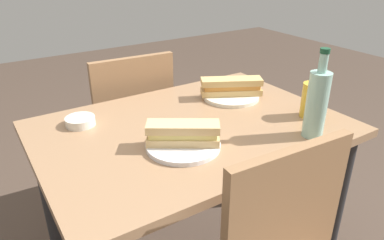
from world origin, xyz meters
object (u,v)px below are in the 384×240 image
dining_table (192,157)px  beer_glass (311,100)px  chair_far (130,125)px  baguette_sandwich_near (231,86)px  plate_near (231,96)px  water_bottle (317,103)px  baguette_sandwich_far (183,133)px  knife_far (180,134)px  plate_far (183,145)px  olive_bowl (80,121)px  knife_near (226,89)px

dining_table → beer_glass: 0.48m
chair_far → baguette_sandwich_near: chair_far is taller
chair_far → plate_near: 0.57m
water_bottle → beer_glass: bearing=44.6°
beer_glass → baguette_sandwich_far: bearing=174.0°
baguette_sandwich_far → knife_far: baguette_sandwich_far is taller
plate_near → plate_far: same height
olive_bowl → plate_near: bearing=-7.6°
plate_near → baguette_sandwich_near: 0.04m
olive_bowl → dining_table: bearing=-32.7°
plate_near → baguette_sandwich_near: (0.00, 0.00, 0.04)m
water_bottle → olive_bowl: (-0.62, 0.49, -0.10)m
dining_table → baguette_sandwich_far: bearing=-132.7°
knife_near → plate_near: bearing=-105.5°
chair_far → plate_far: size_ratio=3.76×
water_bottle → beer_glass: (0.11, 0.11, -0.05)m
beer_glass → knife_near: bearing=107.9°
baguette_sandwich_near → knife_near: bearing=74.5°
beer_glass → baguette_sandwich_near: bearing=113.2°
plate_near → dining_table: bearing=-154.5°
knife_far → olive_bowl: size_ratio=1.68×
baguette_sandwich_near → knife_far: baguette_sandwich_near is taller
chair_far → baguette_sandwich_far: (-0.10, -0.68, 0.28)m
chair_far → knife_far: chair_far is taller
chair_far → plate_near: size_ratio=3.76×
baguette_sandwich_near → plate_far: (-0.38, -0.25, -0.04)m
knife_near → plate_far: (-0.40, -0.30, -0.01)m
knife_far → water_bottle: 0.45m
beer_glass → olive_bowl: beer_glass is taller
dining_table → knife_far: bearing=-142.7°
dining_table → baguette_sandwich_far: (-0.11, -0.12, 0.18)m
olive_bowl → knife_far: bearing=-49.3°
baguette_sandwich_far → water_bottle: (0.40, -0.16, 0.07)m
baguette_sandwich_near → plate_near: bearing=0.0°
knife_far → water_bottle: bearing=-28.9°
knife_near → plate_far: size_ratio=0.70×
knife_far → beer_glass: (0.49, -0.10, 0.05)m
plate_far → water_bottle: 0.44m
chair_far → water_bottle: 0.96m
beer_glass → water_bottle: bearing=-135.4°
olive_bowl → beer_glass: bearing=-27.5°
baguette_sandwich_far → olive_bowl: 0.40m
knife_near → plate_far: 0.49m
chair_far → knife_near: 0.55m
chair_far → baguette_sandwich_near: (0.28, -0.44, 0.28)m
knife_near → water_bottle: (0.00, -0.46, 0.10)m
knife_far → baguette_sandwich_far: bearing=-110.5°
knife_near → water_bottle: size_ratio=0.55×
knife_far → olive_bowl: bearing=130.7°
plate_far → beer_glass: size_ratio=1.82×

